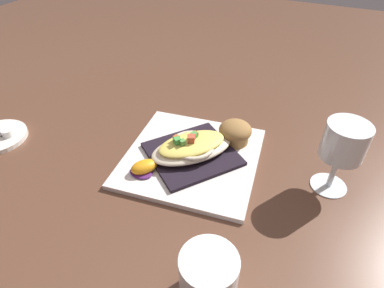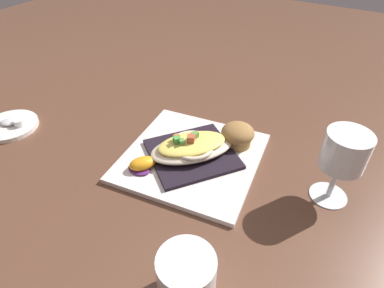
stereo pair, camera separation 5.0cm
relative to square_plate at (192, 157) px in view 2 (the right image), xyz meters
name	(u,v)px [view 2 (the right image)]	position (x,y,z in m)	size (l,w,h in m)	color
ground_plane	(192,159)	(0.00, 0.00, -0.01)	(2.60, 2.60, 0.00)	brown
square_plate	(192,157)	(0.00, 0.00, 0.00)	(0.27, 0.27, 0.01)	white
folded_napkin	(192,154)	(0.00, 0.00, 0.01)	(0.17, 0.16, 0.01)	black
gratin_dish	(192,146)	(0.00, 0.00, 0.03)	(0.18, 0.19, 0.05)	beige
muffin	(238,135)	(-0.06, -0.08, 0.03)	(0.07, 0.07, 0.05)	olive
orange_garnish	(142,164)	(0.06, 0.08, 0.02)	(0.06, 0.06, 0.02)	#502160
coffee_mug	(186,282)	(-0.14, 0.25, 0.03)	(0.08, 0.11, 0.09)	white
stemmed_glass	(344,155)	(-0.27, -0.04, 0.10)	(0.07, 0.07, 0.14)	white
creamer_saucer	(10,126)	(0.43, 0.12, 0.00)	(0.13, 0.13, 0.01)	white
spoon	(7,122)	(0.43, 0.12, 0.01)	(0.10, 0.05, 0.01)	silver
creamer_cup_0	(19,123)	(0.40, 0.11, 0.01)	(0.02, 0.02, 0.02)	white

